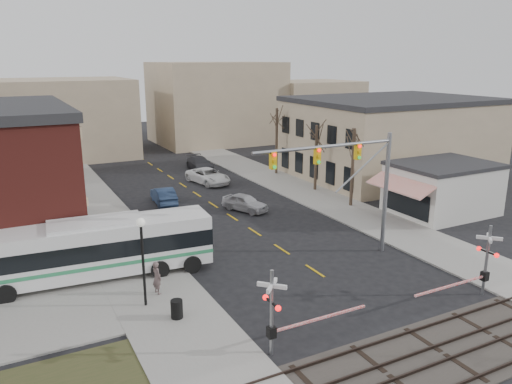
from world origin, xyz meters
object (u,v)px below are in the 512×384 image
at_px(pedestrian_far, 103,260).
at_px(trash_bin, 177,309).
at_px(pedestrian_near, 157,278).
at_px(car_b, 164,196).
at_px(transit_bus, 98,248).
at_px(car_c, 208,176).
at_px(rr_crossing_east, 481,263).
at_px(car_a, 245,203).
at_px(street_lamp, 142,245).
at_px(traffic_signal_mast, 353,172).
at_px(rr_crossing_west, 280,312).
at_px(car_d, 200,163).

bearing_deg(pedestrian_far, trash_bin, -96.22).
bearing_deg(pedestrian_near, car_b, -31.44).
bearing_deg(transit_bus, car_c, 52.08).
distance_m(rr_crossing_east, car_a, 20.52).
distance_m(rr_crossing_east, car_c, 30.65).
bearing_deg(street_lamp, traffic_signal_mast, 1.86).
distance_m(rr_crossing_west, car_d, 38.05).
relative_size(transit_bus, rr_crossing_east, 2.38).
relative_size(street_lamp, car_c, 0.86).
bearing_deg(rr_crossing_west, trash_bin, 122.95).
xyz_separation_m(trash_bin, car_c, (11.99, 25.31, 0.18)).
height_order(transit_bus, pedestrian_near, transit_bus).
bearing_deg(rr_crossing_west, traffic_signal_mast, 37.53).
bearing_deg(pedestrian_near, pedestrian_far, 13.19).
bearing_deg(pedestrian_near, rr_crossing_west, -170.88).
bearing_deg(pedestrian_near, car_d, -38.41).
height_order(transit_bus, car_c, transit_bus).
distance_m(transit_bus, pedestrian_near, 4.50).
bearing_deg(pedestrian_far, traffic_signal_mast, -40.61).
xyz_separation_m(car_b, car_c, (6.37, 5.20, 0.01)).
xyz_separation_m(street_lamp, car_c, (13.02, 23.29, -2.71)).
height_order(street_lamp, car_d, street_lamp).
height_order(trash_bin, car_a, car_a).
bearing_deg(car_d, pedestrian_far, -119.20).
relative_size(rr_crossing_west, pedestrian_near, 3.02).
relative_size(traffic_signal_mast, pedestrian_near, 5.38).
bearing_deg(transit_bus, car_d, 57.31).
relative_size(rr_crossing_east, trash_bin, 5.99).
relative_size(transit_bus, car_d, 2.57).
distance_m(car_a, pedestrian_near, 16.32).
relative_size(car_b, car_d, 0.89).
xyz_separation_m(traffic_signal_mast, car_c, (-0.54, 22.85, -4.97)).
height_order(rr_crossing_west, car_a, rr_crossing_west).
xyz_separation_m(traffic_signal_mast, pedestrian_near, (-12.61, 0.59, -4.69)).
height_order(traffic_signal_mast, car_a, traffic_signal_mast).
xyz_separation_m(rr_crossing_east, car_b, (-9.73, 25.24, -1.21)).
distance_m(traffic_signal_mast, rr_crossing_west, 12.47).
xyz_separation_m(car_a, car_b, (-5.49, 5.20, 0.04)).
relative_size(traffic_signal_mast, trash_bin, 10.66).
relative_size(transit_bus, street_lamp, 2.80).
relative_size(transit_bus, pedestrian_near, 7.19).
bearing_deg(trash_bin, transit_bus, 109.92).
distance_m(car_a, car_d, 17.04).
bearing_deg(car_a, car_c, 60.93).
distance_m(transit_bus, trash_bin, 7.32).
height_order(rr_crossing_west, trash_bin, rr_crossing_west).
bearing_deg(transit_bus, pedestrian_far, 53.20).
relative_size(car_a, car_d, 0.81).
bearing_deg(car_a, pedestrian_near, -157.57).
bearing_deg(street_lamp, rr_crossing_east, -23.58).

